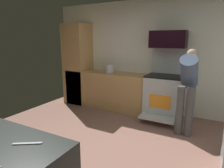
{
  "coord_description": "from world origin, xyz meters",
  "views": [
    {
      "loc": [
        1.42,
        -2.25,
        1.71
      ],
      "look_at": [
        0.05,
        0.3,
        1.05
      ],
      "focal_mm": 31.6,
      "sensor_mm": 36.0,
      "label": 1
    }
  ],
  "objects_px": {
    "stock_pot": "(109,69)",
    "person_cook": "(188,85)",
    "oven_range": "(164,95)",
    "microwave": "(168,39)"
  },
  "relations": [
    {
      "from": "stock_pot",
      "to": "person_cook",
      "type": "bearing_deg",
      "value": -16.18
    },
    {
      "from": "oven_range",
      "to": "microwave",
      "type": "distance_m",
      "value": 1.2
    },
    {
      "from": "microwave",
      "to": "stock_pot",
      "type": "relative_size",
      "value": 3.19
    },
    {
      "from": "oven_range",
      "to": "person_cook",
      "type": "xyz_separation_m",
      "value": [
        0.53,
        -0.54,
        0.4
      ]
    },
    {
      "from": "oven_range",
      "to": "microwave",
      "type": "relative_size",
      "value": 2.07
    },
    {
      "from": "oven_range",
      "to": "microwave",
      "type": "bearing_deg",
      "value": 90.0
    },
    {
      "from": "person_cook",
      "to": "stock_pot",
      "type": "xyz_separation_m",
      "value": [
        -1.91,
        0.55,
        0.09
      ]
    },
    {
      "from": "microwave",
      "to": "stock_pot",
      "type": "height_order",
      "value": "microwave"
    },
    {
      "from": "oven_range",
      "to": "stock_pot",
      "type": "bearing_deg",
      "value": 179.5
    },
    {
      "from": "microwave",
      "to": "oven_range",
      "type": "bearing_deg",
      "value": -90.0
    }
  ]
}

